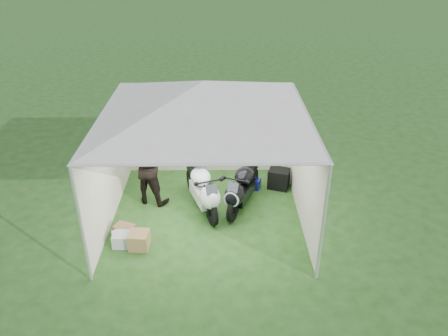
{
  "coord_description": "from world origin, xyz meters",
  "views": [
    {
      "loc": [
        0.29,
        -7.87,
        5.45
      ],
      "look_at": [
        0.38,
        0.35,
        0.96
      ],
      "focal_mm": 35.0,
      "sensor_mm": 36.0,
      "label": 1
    }
  ],
  "objects_px": {
    "person_blue_jacket": "(200,167)",
    "crate_1": "(139,240)",
    "motorcycle_white": "(203,189)",
    "crate_2": "(119,237)",
    "person_dark_jacket": "(148,165)",
    "crate_0": "(124,240)",
    "motorcycle_black": "(242,187)",
    "paddock_stand": "(253,183)",
    "crate_3": "(125,231)",
    "canopy_tent": "(204,102)",
    "equipment_box": "(279,179)"
  },
  "relations": [
    {
      "from": "crate_2",
      "to": "person_dark_jacket",
      "type": "bearing_deg",
      "value": 74.12
    },
    {
      "from": "person_dark_jacket",
      "to": "crate_1",
      "type": "xyz_separation_m",
      "value": [
        0.01,
        -1.69,
        -0.74
      ]
    },
    {
      "from": "paddock_stand",
      "to": "crate_1",
      "type": "xyz_separation_m",
      "value": [
        -2.36,
        -2.19,
        0.04
      ]
    },
    {
      "from": "crate_1",
      "to": "canopy_tent",
      "type": "bearing_deg",
      "value": 41.64
    },
    {
      "from": "person_dark_jacket",
      "to": "crate_3",
      "type": "xyz_separation_m",
      "value": [
        -0.35,
        -1.33,
        -0.78
      ]
    },
    {
      "from": "equipment_box",
      "to": "crate_1",
      "type": "distance_m",
      "value": 3.72
    },
    {
      "from": "person_blue_jacket",
      "to": "crate_3",
      "type": "bearing_deg",
      "value": -51.03
    },
    {
      "from": "person_blue_jacket",
      "to": "motorcycle_black",
      "type": "bearing_deg",
      "value": 73.92
    },
    {
      "from": "person_dark_jacket",
      "to": "crate_0",
      "type": "bearing_deg",
      "value": 98.89
    },
    {
      "from": "motorcycle_white",
      "to": "person_dark_jacket",
      "type": "height_order",
      "value": "person_dark_jacket"
    },
    {
      "from": "motorcycle_white",
      "to": "crate_1",
      "type": "distance_m",
      "value": 1.81
    },
    {
      "from": "person_dark_jacket",
      "to": "crate_2",
      "type": "xyz_separation_m",
      "value": [
        -0.43,
        -1.49,
        -0.8
      ]
    },
    {
      "from": "paddock_stand",
      "to": "motorcycle_white",
      "type": "bearing_deg",
      "value": -142.47
    },
    {
      "from": "crate_2",
      "to": "crate_0",
      "type": "bearing_deg",
      "value": -48.88
    },
    {
      "from": "motorcycle_black",
      "to": "paddock_stand",
      "type": "bearing_deg",
      "value": 90.0
    },
    {
      "from": "paddock_stand",
      "to": "crate_0",
      "type": "distance_m",
      "value": 3.42
    },
    {
      "from": "equipment_box",
      "to": "crate_0",
      "type": "height_order",
      "value": "equipment_box"
    },
    {
      "from": "person_dark_jacket",
      "to": "person_blue_jacket",
      "type": "height_order",
      "value": "person_dark_jacket"
    },
    {
      "from": "crate_1",
      "to": "crate_2",
      "type": "xyz_separation_m",
      "value": [
        -0.43,
        0.19,
        -0.07
      ]
    },
    {
      "from": "person_blue_jacket",
      "to": "crate_2",
      "type": "xyz_separation_m",
      "value": [
        -1.57,
        -1.44,
        -0.77
      ]
    },
    {
      "from": "motorcycle_black",
      "to": "crate_2",
      "type": "xyz_separation_m",
      "value": [
        -2.48,
        -1.21,
        -0.41
      ]
    },
    {
      "from": "motorcycle_black",
      "to": "person_blue_jacket",
      "type": "height_order",
      "value": "person_blue_jacket"
    },
    {
      "from": "motorcycle_black",
      "to": "crate_0",
      "type": "distance_m",
      "value": 2.74
    },
    {
      "from": "motorcycle_black",
      "to": "crate_1",
      "type": "relative_size",
      "value": 4.8
    },
    {
      "from": "person_dark_jacket",
      "to": "crate_0",
      "type": "distance_m",
      "value": 1.83
    },
    {
      "from": "paddock_stand",
      "to": "crate_1",
      "type": "bearing_deg",
      "value": -137.15
    },
    {
      "from": "person_blue_jacket",
      "to": "crate_3",
      "type": "distance_m",
      "value": 2.11
    },
    {
      "from": "motorcycle_white",
      "to": "crate_3",
      "type": "xyz_separation_m",
      "value": [
        -1.56,
        -0.94,
        -0.4
      ]
    },
    {
      "from": "crate_0",
      "to": "crate_2",
      "type": "relative_size",
      "value": 1.46
    },
    {
      "from": "motorcycle_white",
      "to": "crate_1",
      "type": "xyz_separation_m",
      "value": [
        -1.2,
        -1.3,
        -0.36
      ]
    },
    {
      "from": "canopy_tent",
      "to": "crate_2",
      "type": "xyz_separation_m",
      "value": [
        -1.71,
        -0.94,
        -2.47
      ]
    },
    {
      "from": "crate_2",
      "to": "motorcycle_black",
      "type": "bearing_deg",
      "value": 25.94
    },
    {
      "from": "person_dark_jacket",
      "to": "crate_2",
      "type": "bearing_deg",
      "value": 93.79
    },
    {
      "from": "crate_1",
      "to": "equipment_box",
      "type": "bearing_deg",
      "value": 36.78
    },
    {
      "from": "motorcycle_black",
      "to": "crate_1",
      "type": "bearing_deg",
      "value": -124.02
    },
    {
      "from": "person_blue_jacket",
      "to": "crate_1",
      "type": "distance_m",
      "value": 2.12
    },
    {
      "from": "canopy_tent",
      "to": "crate_2",
      "type": "height_order",
      "value": "canopy_tent"
    },
    {
      "from": "canopy_tent",
      "to": "crate_2",
      "type": "distance_m",
      "value": 3.15
    },
    {
      "from": "motorcycle_black",
      "to": "crate_2",
      "type": "bearing_deg",
      "value": -132.4
    },
    {
      "from": "person_dark_jacket",
      "to": "canopy_tent",
      "type": "bearing_deg",
      "value": 176.48
    },
    {
      "from": "motorcycle_white",
      "to": "crate_1",
      "type": "bearing_deg",
      "value": -152.68
    },
    {
      "from": "equipment_box",
      "to": "crate_2",
      "type": "bearing_deg",
      "value": -149.19
    },
    {
      "from": "crate_0",
      "to": "paddock_stand",
      "type": "bearing_deg",
      "value": 38.51
    },
    {
      "from": "motorcycle_white",
      "to": "crate_2",
      "type": "relative_size",
      "value": 6.72
    },
    {
      "from": "equipment_box",
      "to": "crate_1",
      "type": "relative_size",
      "value": 1.28
    },
    {
      "from": "person_dark_jacket",
      "to": "person_blue_jacket",
      "type": "relative_size",
      "value": 1.03
    },
    {
      "from": "person_blue_jacket",
      "to": "equipment_box",
      "type": "relative_size",
      "value": 3.67
    },
    {
      "from": "canopy_tent",
      "to": "person_blue_jacket",
      "type": "bearing_deg",
      "value": 105.1
    },
    {
      "from": "motorcycle_white",
      "to": "equipment_box",
      "type": "relative_size",
      "value": 3.88
    },
    {
      "from": "motorcycle_white",
      "to": "paddock_stand",
      "type": "xyz_separation_m",
      "value": [
        1.16,
        0.89,
        -0.4
      ]
    }
  ]
}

